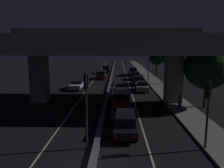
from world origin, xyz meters
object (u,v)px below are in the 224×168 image
object	(u,v)px
car_dark_blue_fourth	(138,80)
car_black_fifth	(135,76)
car_dark_green_third_oncoming	(106,69)
motorcycle_black_filtering_mid	(111,97)
street_lamp	(148,55)
traffic_light_right_of_median	(208,103)
car_silver_sixth	(133,71)
motorcycle_blue_filtering_near	(112,119)
car_white_lead_oncoming	(77,85)
car_dark_red_second_oncoming	(101,74)
traffic_light_left_of_median	(86,97)
car_black_lead	(125,122)
pedestrian_on_sidewalk	(180,100)
car_dark_red_second	(122,99)
motorcycle_white_filtering_far	(114,87)
car_silver_third	(142,86)

from	to	relation	value
car_dark_blue_fourth	car_black_fifth	bearing A→B (deg)	1.21
car_dark_green_third_oncoming	motorcycle_black_filtering_mid	bearing A→B (deg)	2.37
street_lamp	traffic_light_right_of_median	bearing A→B (deg)	-90.02
street_lamp	motorcycle_black_filtering_mid	size ratio (longest dim) A/B	4.81
car_silver_sixth	motorcycle_blue_filtering_near	world-z (taller)	car_silver_sixth
car_white_lead_oncoming	car_dark_red_second_oncoming	world-z (taller)	car_dark_red_second_oncoming
motorcycle_blue_filtering_near	traffic_light_left_of_median	bearing A→B (deg)	159.48
car_black_lead	motorcycle_black_filtering_mid	world-z (taller)	car_black_lead
car_black_fifth	car_dark_green_third_oncoming	xyz separation A→B (m)	(-6.58, 10.51, 0.24)
car_dark_red_second_oncoming	car_dark_blue_fourth	bearing A→B (deg)	47.37
street_lamp	car_black_fifth	bearing A→B (deg)	126.64
motorcycle_black_filtering_mid	pedestrian_on_sidewalk	size ratio (longest dim) A/B	0.98
car_dark_red_second	motorcycle_black_filtering_mid	size ratio (longest dim) A/B	2.25
traffic_light_right_of_median	pedestrian_on_sidewalk	xyz separation A→B (m)	(0.86, 8.86, -2.04)
car_dark_blue_fourth	motorcycle_white_filtering_far	xyz separation A→B (m)	(-4.23, -5.87, -0.21)
car_silver_sixth	motorcycle_black_filtering_mid	world-z (taller)	car_silver_sixth
motorcycle_black_filtering_mid	motorcycle_white_filtering_far	xyz separation A→B (m)	(0.23, 6.72, 0.00)
car_dark_green_third_oncoming	car_silver_sixth	bearing A→B (deg)	66.08
street_lamp	car_silver_third	world-z (taller)	street_lamp
car_dark_red_second	motorcycle_white_filtering_far	size ratio (longest dim) A/B	2.07
motorcycle_blue_filtering_near	car_silver_sixth	bearing A→B (deg)	-6.79
car_black_lead	car_dark_blue_fourth	size ratio (longest dim) A/B	1.18
car_silver_third	car_dark_blue_fourth	bearing A→B (deg)	2.49
street_lamp	motorcycle_black_filtering_mid	distance (m)	17.66
pedestrian_on_sidewalk	car_silver_third	bearing A→B (deg)	105.67
car_dark_blue_fourth	pedestrian_on_sidewalk	distance (m)	16.31
car_dark_red_second	street_lamp	bearing A→B (deg)	-14.21
car_dark_red_second	car_silver_third	world-z (taller)	car_dark_red_second
car_black_lead	motorcycle_blue_filtering_near	xyz separation A→B (m)	(-1.04, 1.51, -0.23)
car_silver_sixth	pedestrian_on_sidewalk	size ratio (longest dim) A/B	2.28
traffic_light_right_of_median	car_dark_red_second_oncoming	bearing A→B (deg)	105.90
motorcycle_blue_filtering_near	motorcycle_white_filtering_far	world-z (taller)	motorcycle_white_filtering_far
car_silver_sixth	car_black_fifth	bearing A→B (deg)	-178.69
traffic_light_left_of_median	car_silver_sixth	world-z (taller)	traffic_light_left_of_median
car_white_lead_oncoming	motorcycle_black_filtering_mid	xyz separation A→B (m)	(5.56, -7.94, -0.13)
traffic_light_right_of_median	car_dark_red_second	xyz separation A→B (m)	(-5.18, 10.14, -2.21)
traffic_light_left_of_median	car_dark_red_second_oncoming	xyz separation A→B (m)	(-1.42, 31.70, -2.53)
car_dark_green_third_oncoming	motorcycle_white_filtering_far	world-z (taller)	car_dark_green_third_oncoming
car_black_fifth	pedestrian_on_sidewalk	xyz separation A→B (m)	(2.84, -22.01, 0.26)
car_black_fifth	car_dark_red_second_oncoming	xyz separation A→B (m)	(-7.04, 0.83, 0.13)
car_silver_sixth	car_black_lead	bearing A→B (deg)	176.68
car_white_lead_oncoming	motorcycle_blue_filtering_near	bearing A→B (deg)	20.37
car_dark_blue_fourth	car_white_lead_oncoming	size ratio (longest dim) A/B	0.85
car_black_lead	car_dark_red_second_oncoming	size ratio (longest dim) A/B	0.98
street_lamp	car_black_lead	size ratio (longest dim) A/B	1.82
car_white_lead_oncoming	pedestrian_on_sidewalk	size ratio (longest dim) A/B	2.61
street_lamp	motorcycle_white_filtering_far	bearing A→B (deg)	-124.18
motorcycle_white_filtering_far	car_silver_sixth	bearing A→B (deg)	-15.70
car_dark_green_third_oncoming	car_silver_third	bearing A→B (deg)	14.52
traffic_light_left_of_median	motorcycle_white_filtering_far	bearing A→B (deg)	85.75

